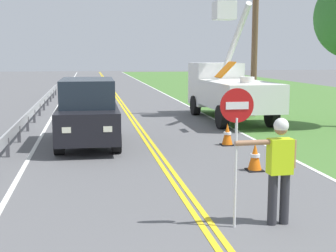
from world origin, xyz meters
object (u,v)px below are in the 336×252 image
object	(u,v)px
stop_sign_paddle	(236,126)
flagger_worker	(279,164)
oncoming_suv_nearest	(88,112)
utility_bucket_truck	(228,88)
traffic_cone_mid	(227,135)
traffic_cone_lead	(255,157)
utility_pole_near	(255,22)

from	to	relation	value
stop_sign_paddle	flagger_worker	bearing A→B (deg)	2.06
oncoming_suv_nearest	utility_bucket_truck	bearing A→B (deg)	39.45
oncoming_suv_nearest	traffic_cone_mid	distance (m)	4.49
flagger_worker	utility_bucket_truck	world-z (taller)	utility_bucket_truck
flagger_worker	utility_bucket_truck	distance (m)	13.16
oncoming_suv_nearest	traffic_cone_lead	size ratio (longest dim) A/B	6.61
oncoming_suv_nearest	traffic_cone_mid	bearing A→B (deg)	-10.80
stop_sign_paddle	traffic_cone_lead	size ratio (longest dim) A/B	3.33
utility_bucket_truck	utility_pole_near	bearing A→B (deg)	31.97
oncoming_suv_nearest	utility_pole_near	size ratio (longest dim) A/B	0.56
stop_sign_paddle	utility_bucket_truck	size ratio (longest dim) A/B	0.34
oncoming_suv_nearest	traffic_cone_mid	world-z (taller)	oncoming_suv_nearest
stop_sign_paddle	traffic_cone_mid	distance (m)	7.39
oncoming_suv_nearest	utility_pole_near	xyz separation A→B (m)	(7.65, 5.99, 3.28)
utility_pole_near	traffic_cone_mid	size ratio (longest dim) A/B	11.88
flagger_worker	oncoming_suv_nearest	size ratio (longest dim) A/B	0.39
traffic_cone_lead	flagger_worker	bearing A→B (deg)	-104.14
utility_bucket_truck	traffic_cone_mid	xyz separation A→B (m)	(-1.75, -5.86, -1.07)
stop_sign_paddle	oncoming_suv_nearest	xyz separation A→B (m)	(-2.38, 7.82, -0.65)
utility_bucket_truck	traffic_cone_mid	size ratio (longest dim) A/B	9.78
stop_sign_paddle	traffic_cone_mid	xyz separation A→B (m)	(1.97, 6.99, -1.37)
stop_sign_paddle	oncoming_suv_nearest	size ratio (longest dim) A/B	0.50
oncoming_suv_nearest	utility_pole_near	bearing A→B (deg)	38.06
stop_sign_paddle	oncoming_suv_nearest	distance (m)	8.20
utility_bucket_truck	flagger_worker	bearing A→B (deg)	-103.00
flagger_worker	stop_sign_paddle	size ratio (longest dim) A/B	0.78
flagger_worker	stop_sign_paddle	distance (m)	1.02
utility_bucket_truck	traffic_cone_lead	bearing A→B (deg)	-102.55
oncoming_suv_nearest	flagger_worker	bearing A→B (deg)	-67.98
flagger_worker	utility_bucket_truck	bearing A→B (deg)	77.00
stop_sign_paddle	traffic_cone_lead	distance (m)	4.26
utility_pole_near	oncoming_suv_nearest	bearing A→B (deg)	-141.94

